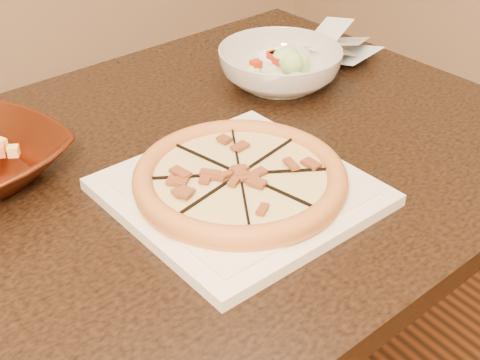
{
  "coord_description": "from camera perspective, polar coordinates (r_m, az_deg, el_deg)",
  "views": [
    {
      "loc": [
        -0.27,
        -0.63,
        1.31
      ],
      "look_at": [
        0.2,
        0.02,
        0.78
      ],
      "focal_mm": 50.0,
      "sensor_mm": 36.0,
      "label": 1
    }
  ],
  "objects": [
    {
      "name": "salad",
      "position": [
        1.27,
        3.43,
        11.81
      ],
      "size": [
        0.09,
        0.11,
        0.04
      ],
      "color": "#C2E796",
      "rests_on": "salad_bowl"
    },
    {
      "name": "plate",
      "position": [
        0.97,
        -0.0,
        -0.96
      ],
      "size": [
        0.36,
        0.36,
        0.02
      ],
      "color": "silver",
      "rests_on": "dining_table"
    },
    {
      "name": "salad_bowl",
      "position": [
        1.29,
        3.42,
        9.59
      ],
      "size": [
        0.24,
        0.24,
        0.07
      ],
      "primitive_type": "imported",
      "rotation": [
        0.0,
        0.0,
        -0.02
      ],
      "color": "silver",
      "rests_on": "dining_table"
    },
    {
      "name": "cling_film",
      "position": [
        1.42,
        8.15,
        11.22
      ],
      "size": [
        0.2,
        0.17,
        0.05
      ],
      "primitive_type": null,
      "rotation": [
        0.0,
        0.0,
        0.18
      ],
      "color": "white",
      "rests_on": "dining_table"
    },
    {
      "name": "dining_table",
      "position": [
        1.09,
        -6.91,
        -4.46
      ],
      "size": [
        1.39,
        0.96,
        0.75
      ],
      "color": "black",
      "rests_on": "floor"
    },
    {
      "name": "pizza",
      "position": [
        0.96,
        -0.0,
        0.2
      ],
      "size": [
        0.31,
        0.31,
        0.03
      ],
      "color": "orange",
      "rests_on": "plate"
    }
  ]
}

